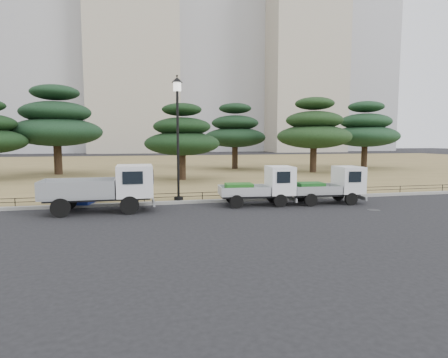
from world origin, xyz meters
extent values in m
plane|color=black|center=(0.00, 0.00, 0.00)|extent=(220.00, 220.00, 0.00)
cube|color=olive|center=(0.00, 30.60, 0.07)|extent=(120.00, 56.00, 0.15)
cube|color=gray|center=(0.00, 2.60, 0.08)|extent=(120.00, 0.25, 0.16)
cylinder|color=black|center=(-4.67, 0.33, 0.41)|extent=(0.83, 0.17, 0.83)
cylinder|color=black|center=(-4.68, 2.14, 0.41)|extent=(0.83, 0.17, 0.83)
cylinder|color=black|center=(-7.53, 0.31, 0.41)|extent=(0.83, 0.17, 0.83)
cylinder|color=black|center=(-7.54, 2.12, 0.41)|extent=(0.83, 0.17, 0.83)
cube|color=#2D2D30|center=(-6.07, 1.23, 0.63)|extent=(4.63, 1.01, 0.14)
cube|color=#919599|center=(-6.89, 1.22, 1.11)|extent=(3.22, 1.83, 0.81)
cube|color=silver|center=(-4.44, 1.24, 1.41)|extent=(1.62, 1.98, 1.42)
cylinder|color=black|center=(2.50, 0.53, 0.33)|extent=(0.67, 0.23, 0.65)
cylinder|color=black|center=(2.62, 1.98, 0.33)|extent=(0.67, 0.23, 0.65)
cylinder|color=black|center=(0.33, 0.71, 0.33)|extent=(0.67, 0.23, 0.65)
cylinder|color=black|center=(0.45, 2.16, 0.33)|extent=(0.67, 0.23, 0.65)
cube|color=#2D2D30|center=(1.51, 1.34, 0.48)|extent=(3.57, 1.09, 0.15)
cube|color=#B4B7BC|center=(0.87, 1.40, 0.77)|extent=(2.54, 1.68, 0.44)
cube|color=white|center=(2.74, 1.24, 1.26)|extent=(1.35, 1.71, 1.40)
cube|color=#1F641C|center=(0.63, 1.42, 0.88)|extent=(1.41, 1.07, 0.48)
cylinder|color=black|center=(6.21, 0.27, 0.32)|extent=(0.65, 0.21, 0.64)
cylinder|color=black|center=(6.31, 1.70, 0.32)|extent=(0.65, 0.21, 0.64)
cylinder|color=black|center=(4.07, 0.41, 0.32)|extent=(0.65, 0.21, 0.64)
cylinder|color=black|center=(4.16, 1.84, 0.32)|extent=(0.65, 0.21, 0.64)
cube|color=#2D2D30|center=(5.22, 1.05, 0.47)|extent=(3.51, 1.02, 0.15)
cube|color=#9DA0A3|center=(4.59, 1.09, 0.76)|extent=(2.49, 1.62, 0.43)
cube|color=silver|center=(6.44, 0.97, 1.23)|extent=(1.31, 1.66, 1.36)
cube|color=#1B5E1F|center=(4.35, 1.11, 0.87)|extent=(1.38, 1.04, 0.47)
cylinder|color=black|center=(-2.24, 2.90, 0.24)|extent=(0.48, 0.48, 0.17)
cylinder|color=black|center=(-2.24, 2.90, 3.04)|extent=(0.13, 0.13, 5.44)
cylinder|color=white|center=(-2.24, 2.90, 5.98)|extent=(0.43, 0.43, 0.43)
cone|color=black|center=(-2.24, 2.90, 6.33)|extent=(0.57, 0.57, 0.27)
cylinder|color=black|center=(0.00, 2.75, 0.35)|extent=(38.00, 0.03, 0.03)
cylinder|color=black|center=(0.00, 2.75, 0.53)|extent=(38.00, 0.03, 0.03)
cylinder|color=black|center=(0.00, 2.75, 0.35)|extent=(0.04, 0.04, 0.40)
cube|color=navy|center=(-7.24, 2.91, 0.49)|extent=(1.66, 1.39, 0.67)
cube|color=navy|center=(-6.95, 2.77, 0.97)|extent=(0.80, 0.73, 0.29)
cylinder|color=#2D2D30|center=(6.50, -1.20, 0.01)|extent=(0.60, 0.60, 0.01)
cylinder|color=black|center=(-11.41, 20.09, 1.71)|extent=(0.70, 0.70, 3.13)
ellipsoid|color=black|center=(-11.41, 20.09, 3.98)|extent=(8.03, 8.03, 2.57)
ellipsoid|color=black|center=(-11.41, 20.09, 5.74)|extent=(6.13, 6.13, 1.96)
ellipsoid|color=black|center=(-11.41, 20.09, 7.50)|extent=(4.23, 4.23, 1.36)
cylinder|color=black|center=(-0.87, 12.84, 1.31)|extent=(0.52, 0.52, 2.33)
ellipsoid|color=black|center=(-0.87, 12.84, 3.00)|extent=(5.87, 5.87, 1.88)
ellipsoid|color=black|center=(-0.87, 12.84, 4.31)|extent=(4.48, 4.48, 1.43)
ellipsoid|color=black|center=(-0.87, 12.84, 5.62)|extent=(3.09, 3.09, 0.99)
cylinder|color=black|center=(6.01, 22.91, 1.53)|extent=(0.62, 0.62, 2.76)
ellipsoid|color=black|center=(6.01, 22.91, 3.54)|extent=(6.65, 6.65, 2.13)
ellipsoid|color=black|center=(6.01, 22.91, 5.09)|extent=(5.08, 5.08, 1.63)
ellipsoid|color=black|center=(6.01, 22.91, 6.65)|extent=(3.51, 3.51, 1.12)
cylinder|color=black|center=(12.32, 16.92, 1.55)|extent=(0.63, 0.63, 2.80)
ellipsoid|color=black|center=(12.32, 16.92, 3.58)|extent=(7.12, 7.12, 2.28)
ellipsoid|color=black|center=(12.32, 16.92, 5.16)|extent=(5.43, 5.43, 1.74)
ellipsoid|color=black|center=(12.32, 16.92, 6.74)|extent=(3.75, 3.75, 1.20)
cylinder|color=black|center=(20.38, 20.73, 1.59)|extent=(0.65, 0.65, 2.87)
ellipsoid|color=#17341D|center=(20.38, 20.73, 3.67)|extent=(7.34, 7.34, 2.35)
ellipsoid|color=#17341D|center=(20.38, 20.73, 5.28)|extent=(5.60, 5.60, 1.79)
ellipsoid|color=#17341D|center=(20.38, 20.73, 6.90)|extent=(3.87, 3.87, 1.24)
cube|color=#AAA08C|center=(-5.00, 85.00, 27.50)|extent=(22.00, 20.00, 55.00)
cube|color=#A0A0A5|center=(18.00, 95.00, 40.00)|extent=(26.00, 24.00, 80.00)
cube|color=#AAA08C|center=(40.00, 82.00, 24.00)|extent=(20.00, 18.00, 48.00)
cube|color=#A0A0A5|center=(58.00, 90.00, 35.00)|extent=(24.00, 20.00, 70.00)
cylinder|color=#D83F33|center=(72.00, 85.00, 30.00)|extent=(1.80, 1.80, 60.00)
camera|label=1|loc=(-4.24, -16.52, 3.31)|focal=30.00mm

